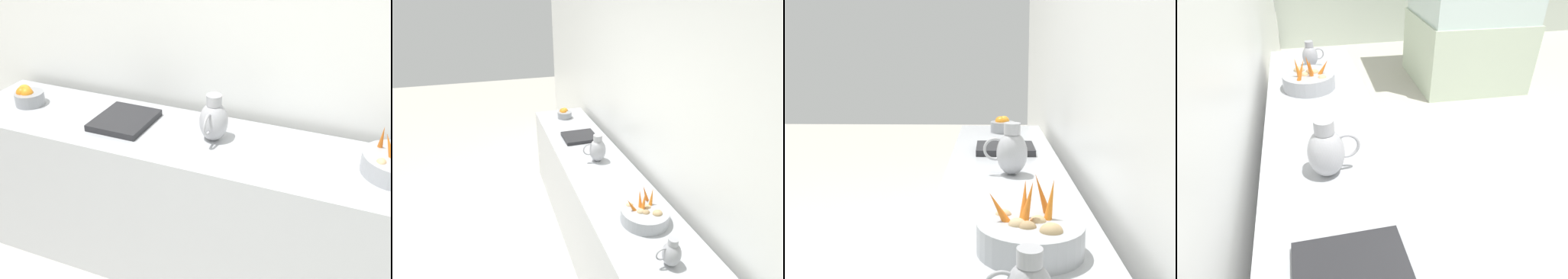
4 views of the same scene
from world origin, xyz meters
TOP-DOWN VIEW (x-y plane):
  - tile_wall_left at (-1.95, 0.31)m, footprint 0.10×7.96m
  - prep_counter at (-1.54, -0.19)m, footprint 0.60×3.18m
  - vegetable_colander at (-1.58, 0.60)m, footprint 0.32×0.32m
  - orange_bowl at (-1.55, -1.48)m, footprint 0.17×0.17m
  - metal_pitcher_tall at (-1.56, -0.29)m, footprint 0.21×0.15m
  - metal_pitcher_short at (-1.54, 0.99)m, footprint 0.15×0.11m
  - counter_sink_basin at (-1.55, -0.82)m, footprint 0.34×0.30m

SIDE VIEW (x-z plane):
  - prep_counter at x=-1.54m, z-range 0.00..0.90m
  - counter_sink_basin at x=-1.55m, z-range 0.90..0.94m
  - orange_bowl at x=-1.55m, z-range 0.90..1.01m
  - vegetable_colander at x=-1.58m, z-range 0.84..1.07m
  - metal_pitcher_short at x=-1.54m, z-range 0.89..1.08m
  - metal_pitcher_tall at x=-1.56m, z-range 0.89..1.14m
  - tile_wall_left at x=-1.95m, z-range 0.00..3.00m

